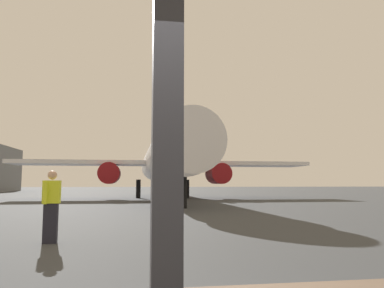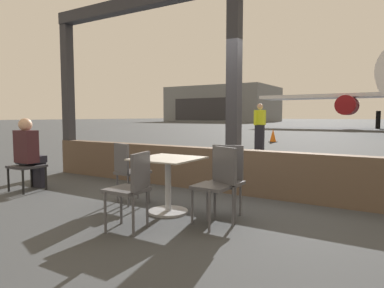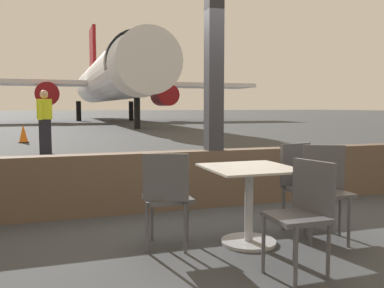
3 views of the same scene
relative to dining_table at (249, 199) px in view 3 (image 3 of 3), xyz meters
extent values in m
plane|color=#383A3D|center=(0.24, 41.52, -0.43)|extent=(220.00, 220.00, 0.00)
cube|color=brown|center=(0.24, 1.52, -0.06)|extent=(8.35, 0.24, 0.73)
cube|color=#2D2D33|center=(0.24, 1.52, 1.22)|extent=(0.20, 0.20, 3.29)
cube|color=#ADA89E|center=(0.00, 0.00, 0.29)|extent=(0.79, 0.79, 0.02)
cylinder|color=#9EA0A5|center=(0.00, 0.00, -0.07)|extent=(0.08, 0.08, 0.71)
cylinder|color=#9EA0A5|center=(0.00, 0.00, -0.41)|extent=(0.52, 0.52, 0.03)
cube|color=#4C4C51|center=(0.75, 0.16, 0.01)|extent=(0.40, 0.40, 0.04)
cube|color=#4C4C51|center=(0.71, 0.33, 0.26)|extent=(0.40, 0.13, 0.44)
cylinder|color=#4C4C51|center=(0.95, 0.03, -0.21)|extent=(0.03, 0.03, 0.44)
cylinder|color=#4C4C51|center=(0.62, -0.05, -0.21)|extent=(0.03, 0.03, 0.44)
cylinder|color=#4C4C51|center=(0.87, 0.36, -0.21)|extent=(0.03, 0.03, 0.44)
cylinder|color=#4C4C51|center=(0.54, 0.29, -0.21)|extent=(0.03, 0.03, 0.44)
cube|color=#4C4C51|center=(0.75, -0.16, 0.03)|extent=(0.40, 0.40, 0.04)
cube|color=#4C4C51|center=(0.82, 0.00, 0.27)|extent=(0.38, 0.20, 0.43)
cylinder|color=#4C4C51|center=(0.83, -0.38, -0.20)|extent=(0.03, 0.03, 0.46)
cylinder|color=#4C4C51|center=(0.52, -0.24, -0.20)|extent=(0.03, 0.03, 0.46)
cylinder|color=#4C4C51|center=(0.97, -0.08, -0.20)|extent=(0.03, 0.03, 0.46)
cylinder|color=#4C4C51|center=(0.66, 0.07, -0.20)|extent=(0.03, 0.03, 0.46)
cube|color=#4C4C51|center=(-0.75, 0.16, 0.02)|extent=(0.40, 0.40, 0.04)
cube|color=#4C4C51|center=(-0.81, -0.01, 0.25)|extent=(0.39, 0.18, 0.41)
cylinder|color=#4C4C51|center=(-0.85, 0.38, -0.20)|extent=(0.03, 0.03, 0.45)
cylinder|color=#4C4C51|center=(-0.53, 0.26, -0.20)|extent=(0.03, 0.03, 0.45)
cylinder|color=#4C4C51|center=(-0.96, 0.06, -0.20)|extent=(0.03, 0.03, 0.45)
cylinder|color=#4C4C51|center=(-0.65, -0.06, -0.20)|extent=(0.03, 0.03, 0.45)
cube|color=#4C4C51|center=(0.00, -0.80, 0.03)|extent=(0.40, 0.40, 0.04)
cube|color=#4C4C51|center=(0.18, -0.75, 0.25)|extent=(0.13, 0.40, 0.40)
cylinder|color=#4C4C51|center=(-0.13, -1.00, -0.20)|extent=(0.03, 0.03, 0.45)
cylinder|color=#4C4C51|center=(-0.20, -0.67, -0.20)|extent=(0.03, 0.03, 0.45)
cylinder|color=#4C4C51|center=(0.20, -0.92, -0.20)|extent=(0.03, 0.03, 0.45)
cylinder|color=#4C4C51|center=(0.13, -0.59, -0.20)|extent=(0.03, 0.03, 0.45)
cylinder|color=silver|center=(2.98, 34.13, 3.20)|extent=(3.66, 28.80, 3.66)
cone|color=silver|center=(2.98, 18.43, 3.20)|extent=(3.48, 2.60, 3.48)
cylinder|color=black|center=(2.98, 20.33, 3.35)|extent=(3.73, 0.90, 3.73)
cube|color=silver|center=(-4.45, 34.80, 2.90)|extent=(13.01, 4.20, 0.36)
cube|color=silver|center=(10.40, 34.80, 2.90)|extent=(13.01, 4.20, 0.36)
cylinder|color=maroon|center=(-2.05, 33.40, 1.90)|extent=(1.90, 3.20, 1.90)
cylinder|color=maroon|center=(8.01, 33.40, 1.90)|extent=(1.90, 3.20, 1.90)
cube|color=maroon|center=(2.98, 47.03, 7.43)|extent=(0.36, 4.40, 5.20)
cylinder|color=black|center=(2.98, 20.63, 0.47)|extent=(0.36, 0.36, 1.80)
cylinder|color=black|center=(0.58, 35.80, 0.47)|extent=(0.44, 0.44, 1.80)
cylinder|color=black|center=(5.38, 35.80, 0.47)|extent=(0.44, 0.44, 1.80)
cube|color=black|center=(-1.92, 8.57, 0.05)|extent=(0.32, 0.20, 0.95)
cube|color=yellow|center=(-1.92, 8.57, 0.80)|extent=(0.40, 0.22, 0.55)
sphere|color=tan|center=(-1.92, 8.57, 1.20)|extent=(0.22, 0.22, 0.22)
cylinder|color=yellow|center=(-1.82, 8.79, 0.77)|extent=(0.09, 0.09, 0.52)
cylinder|color=yellow|center=(-2.03, 8.36, 0.77)|extent=(0.09, 0.09, 0.52)
cone|color=orange|center=(-2.73, 12.62, -0.10)|extent=(0.32, 0.32, 0.66)
cube|color=black|center=(-2.73, 12.62, -0.41)|extent=(0.36, 0.36, 0.03)
camera|label=1|loc=(0.02, -0.93, 1.00)|focal=34.73mm
camera|label=2|loc=(2.58, -3.61, 0.85)|focal=31.89mm
camera|label=3|loc=(-1.73, -3.47, 0.86)|focal=39.01mm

